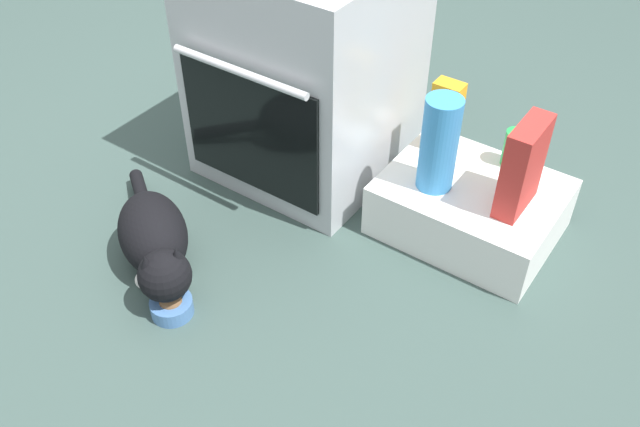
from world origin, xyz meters
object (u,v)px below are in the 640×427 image
object	(u,v)px
food_bowl	(172,306)
juice_carton	(445,117)
pantry_cabinet	(470,207)
water_bottle	(439,144)
cat	(155,241)
soda_can	(514,148)
cereal_box	(523,167)
oven	(306,67)

from	to	relation	value
food_bowl	juice_carton	size ratio (longest dim) A/B	0.50
pantry_cabinet	water_bottle	world-z (taller)	water_bottle
food_bowl	water_bottle	world-z (taller)	water_bottle
cat	soda_can	size ratio (longest dim) A/B	4.85
water_bottle	cereal_box	xyz separation A→B (m)	(0.24, 0.05, -0.01)
food_bowl	cat	world-z (taller)	cat
juice_carton	oven	bearing A→B (deg)	-166.90
food_bowl	water_bottle	distance (m)	0.89
cat	soda_can	distance (m)	1.12
food_bowl	cereal_box	xyz separation A→B (m)	(0.66, 0.78, 0.29)
pantry_cabinet	soda_can	bearing A→B (deg)	73.43
cat	pantry_cabinet	bearing A→B (deg)	80.38
pantry_cabinet	juice_carton	bearing A→B (deg)	146.60
food_bowl	juice_carton	world-z (taller)	juice_carton
pantry_cabinet	soda_can	world-z (taller)	soda_can
oven	water_bottle	size ratio (longest dim) A/B	2.51
cat	water_bottle	bearing A→B (deg)	81.93
pantry_cabinet	juice_carton	xyz separation A→B (m)	(-0.17, 0.11, 0.21)
water_bottle	soda_can	world-z (taller)	water_bottle
pantry_cabinet	cat	xyz separation A→B (m)	(-0.67, -0.69, 0.03)
water_bottle	juice_carton	xyz separation A→B (m)	(-0.07, 0.18, -0.03)
pantry_cabinet	food_bowl	bearing A→B (deg)	-123.22
pantry_cabinet	soda_can	distance (m)	0.23
pantry_cabinet	cat	distance (m)	0.97
cat	juice_carton	bearing A→B (deg)	92.56
pantry_cabinet	cereal_box	bearing A→B (deg)	-8.69
food_bowl	soda_can	size ratio (longest dim) A/B	1.00
cat	water_bottle	xyz separation A→B (m)	(0.57, 0.62, 0.21)
pantry_cabinet	cereal_box	world-z (taller)	cereal_box
juice_carton	pantry_cabinet	bearing A→B (deg)	-33.40
cereal_box	juice_carton	distance (m)	0.33
pantry_cabinet	food_bowl	xyz separation A→B (m)	(-0.52, -0.80, -0.06)
cat	cereal_box	xyz separation A→B (m)	(0.81, 0.67, 0.20)
food_bowl	soda_can	world-z (taller)	soda_can
water_bottle	soda_can	distance (m)	0.29
food_bowl	cat	distance (m)	0.20
food_bowl	juice_carton	xyz separation A→B (m)	(0.35, 0.91, 0.27)
oven	cat	size ratio (longest dim) A/B	1.29
food_bowl	cereal_box	world-z (taller)	cereal_box
juice_carton	water_bottle	bearing A→B (deg)	-69.28
cat	juice_carton	distance (m)	0.97
water_bottle	pantry_cabinet	bearing A→B (deg)	35.07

